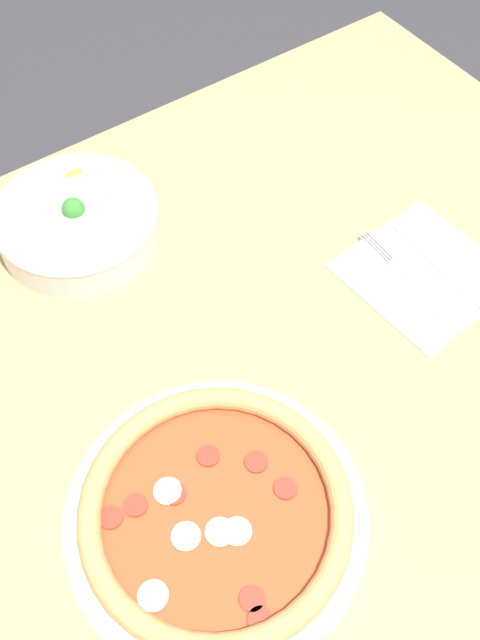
# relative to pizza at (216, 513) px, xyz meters

# --- Properties ---
(ground_plane) EXTENTS (8.00, 8.00, 0.00)m
(ground_plane) POSITION_rel_pizza_xyz_m (0.19, 0.17, -0.74)
(ground_plane) COLOR #333338
(dining_table) EXTENTS (1.18, 0.90, 0.73)m
(dining_table) POSITION_rel_pizza_xyz_m (0.19, 0.17, -0.12)
(dining_table) COLOR tan
(dining_table) RESTS_ON ground_plane
(pizza) EXTENTS (0.33, 0.33, 0.04)m
(pizza) POSITION_rel_pizza_xyz_m (0.00, 0.00, 0.00)
(pizza) COLOR white
(pizza) RESTS_ON dining_table
(bowl) EXTENTS (0.23, 0.23, 0.07)m
(bowl) POSITION_rel_pizza_xyz_m (0.07, 0.45, 0.01)
(bowl) COLOR white
(bowl) RESTS_ON dining_table
(napkin) EXTENTS (0.20, 0.20, 0.00)m
(napkin) POSITION_rel_pizza_xyz_m (0.42, 0.12, -0.02)
(napkin) COLOR white
(napkin) RESTS_ON dining_table
(fork) EXTENTS (0.02, 0.20, 0.00)m
(fork) POSITION_rel_pizza_xyz_m (0.39, 0.12, -0.01)
(fork) COLOR silver
(fork) RESTS_ON napkin
(knife) EXTENTS (0.02, 0.19, 0.01)m
(knife) POSITION_rel_pizza_xyz_m (0.44, 0.11, -0.01)
(knife) COLOR silver
(knife) RESTS_ON napkin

